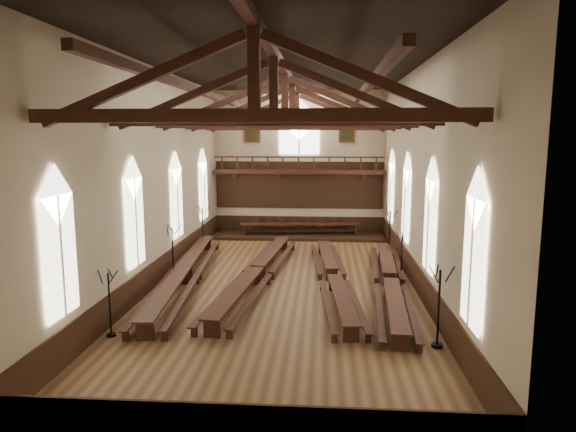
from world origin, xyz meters
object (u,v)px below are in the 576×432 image
candelabrum_right_far (389,242)px  candelabrum_left_mid (173,262)px  candelabrum_left_near (110,316)px  candelabrum_left_far (203,236)px  candelabrum_right_mid (401,264)px  dais (300,236)px  refectory_row_d (391,279)px  refectory_row_b (258,270)px  refectory_row_c (333,275)px  candelabrum_right_near (438,323)px  high_table (300,225)px  refectory_row_a (183,270)px

candelabrum_right_far → candelabrum_left_mid: bearing=-154.6°
candelabrum_left_near → candelabrum_left_far: candelabrum_left_far is taller
candelabrum_left_far → candelabrum_right_mid: size_ratio=1.17×
candelabrum_right_mid → candelabrum_right_far: 4.65m
dais → candelabrum_left_far: candelabrum_left_far is taller
refectory_row_d → candelabrum_left_mid: bearing=172.5°
refectory_row_b → candelabrum_left_near: (-4.20, -7.03, 0.17)m
refectory_row_c → candelabrum_left_near: candelabrum_left_near is taller
candelabrum_left_far → refectory_row_c: bearing=-42.1°
candelabrum_left_far → candelabrum_right_near: candelabrum_right_near is taller
refectory_row_b → candelabrum_left_mid: 4.23m
refectory_row_c → dais: refectory_row_c is taller
candelabrum_left_near → candelabrum_left_mid: candelabrum_left_mid is taller
candelabrum_left_far → candelabrum_right_mid: (11.10, -5.61, -0.12)m
refectory_row_c → candelabrum_left_near: (-7.78, -6.64, 0.22)m
refectory_row_c → dais: bearing=100.4°
candelabrum_right_far → dais: bearing=135.4°
candelabrum_right_near → candelabrum_right_mid: 8.18m
refectory_row_b → high_table: (1.48, 11.01, 0.29)m
refectory_row_d → candelabrum_right_mid: (0.75, 1.97, 0.20)m
refectory_row_c → candelabrum_left_mid: candelabrum_left_mid is taller
candelabrum_left_mid → candelabrum_left_far: bearing=90.0°
refectory_row_a → refectory_row_b: (3.50, 0.32, -0.02)m
refectory_row_c → candelabrum_right_near: (3.32, -6.77, 0.34)m
refectory_row_c → dais: 11.59m
refectory_row_b → candelabrum_right_near: size_ratio=5.29×
dais → candelabrum_left_far: 7.21m
candelabrum_left_mid → candelabrum_right_mid: candelabrum_left_mid is taller
candelabrum_right_near → high_table: bearing=106.6°
candelabrum_right_near → candelabrum_right_far: candelabrum_right_far is taller
dais → candelabrum_right_near: candelabrum_right_near is taller
refectory_row_a → candelabrum_right_mid: candelabrum_right_mid is taller
refectory_row_a → high_table: high_table is taller
refectory_row_b → candelabrum_left_near: 8.19m
refectory_row_b → dais: refectory_row_b is taller
refectory_row_b → refectory_row_c: 3.60m
refectory_row_c → candelabrum_right_near: 7.54m
high_table → candelabrum_left_mid: bearing=-118.2°
candelabrum_right_mid → refectory_row_d: bearing=-110.9°
refectory_row_b → candelabrum_right_near: (6.90, -7.16, 0.28)m
refectory_row_a → refectory_row_d: bearing=-3.7°
refectory_row_a → candelabrum_right_far: (10.39, 5.99, 0.28)m
candelabrum_left_far → refectory_row_a: bearing=-84.2°
refectory_row_a → refectory_row_b: refectory_row_a is taller
refectory_row_d → refectory_row_b: bearing=171.2°
candelabrum_left_far → candelabrum_right_far: 11.14m
refectory_row_b → refectory_row_d: bearing=-8.8°
dais → candelabrum_left_mid: candelabrum_left_mid is taller
refectory_row_c → high_table: (-2.10, 11.40, 0.34)m
candelabrum_right_mid → candelabrum_left_far: bearing=153.2°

